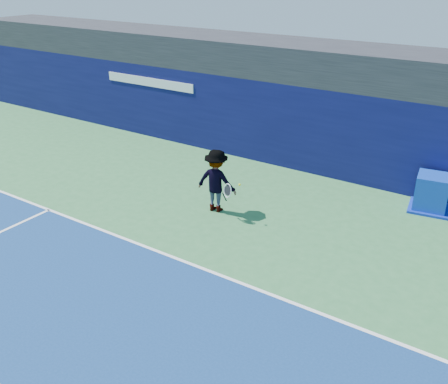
# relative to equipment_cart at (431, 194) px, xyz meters

# --- Properties ---
(ground) EXTENTS (80.00, 80.00, 0.00)m
(ground) POSITION_rel_equipment_cart_xyz_m (-4.49, -9.41, -0.50)
(ground) COLOR #326F3C
(ground) RESTS_ON ground
(baseline) EXTENTS (24.00, 0.10, 0.01)m
(baseline) POSITION_rel_equipment_cart_xyz_m (-4.49, -6.41, -0.49)
(baseline) COLOR white
(baseline) RESTS_ON ground
(stadium_band) EXTENTS (36.00, 3.00, 1.20)m
(stadium_band) POSITION_rel_equipment_cart_xyz_m (-4.49, 2.09, 3.10)
(stadium_band) COLOR black
(stadium_band) RESTS_ON back_wall_assembly
(back_wall_assembly) EXTENTS (36.00, 1.03, 3.00)m
(back_wall_assembly) POSITION_rel_equipment_cart_xyz_m (-4.50, 1.09, 1.00)
(back_wall_assembly) COLOR #0B0C3C
(back_wall_assembly) RESTS_ON ground
(equipment_cart) EXTENTS (1.30, 1.30, 1.10)m
(equipment_cart) POSITION_rel_equipment_cart_xyz_m (0.00, 0.00, 0.00)
(equipment_cart) COLOR #0B2FA1
(equipment_cart) RESTS_ON ground
(tennis_player) EXTENTS (1.42, 0.87, 1.91)m
(tennis_player) POSITION_rel_equipment_cart_xyz_m (-5.30, -3.60, 0.45)
(tennis_player) COLOR white
(tennis_player) RESTS_ON ground
(tennis_ball) EXTENTS (0.07, 0.07, 0.07)m
(tennis_ball) POSITION_rel_equipment_cart_xyz_m (-4.37, -3.81, 0.64)
(tennis_ball) COLOR #CDD818
(tennis_ball) RESTS_ON ground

